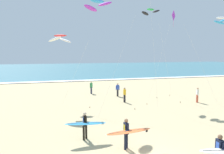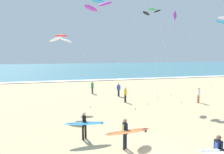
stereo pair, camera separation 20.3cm
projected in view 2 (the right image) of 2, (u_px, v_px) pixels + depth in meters
name	position (u px, v px, depth m)	size (l,w,h in m)	color
ocean_water	(71.00, 69.00, 67.63)	(160.00, 60.00, 0.08)	teal
shoreline_foam	(80.00, 80.00, 39.00)	(160.00, 1.73, 0.01)	white
surfer_lead	(85.00, 124.00, 12.63)	(2.43, 0.91, 1.71)	black
surfer_trailing	(126.00, 132.00, 11.34)	(2.52, 0.92, 1.71)	black
surfer_third	(221.00, 152.00, 9.07)	(2.42, 1.02, 1.71)	black
kite_diamond_violet_near	(175.00, 18.00, 27.26)	(4.29, 3.75, 10.66)	purple
kite_arc_emerald_far	(152.00, 12.00, 22.38)	(4.31, 2.61, 9.86)	black
kite_arc_scarlet_distant	(61.00, 39.00, 20.22)	(3.78, 3.00, 6.94)	white
kite_arc_ivory_close	(224.00, 20.00, 20.64)	(4.34, 2.74, 8.72)	#2D99DB
kite_arc_cobalt_outer	(98.00, 5.00, 16.06)	(4.88, 3.16, 9.20)	purple
bystander_white_top	(199.00, 95.00, 22.15)	(0.26, 0.49, 1.59)	#D8593F
bystander_blue_top	(119.00, 90.00, 25.38)	(0.49, 0.25, 1.59)	black
bystander_green_top	(92.00, 87.00, 27.03)	(0.38, 0.37, 1.59)	#2D334C
bystander_yellow_top	(125.00, 95.00, 22.32)	(0.22, 0.50, 1.59)	black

